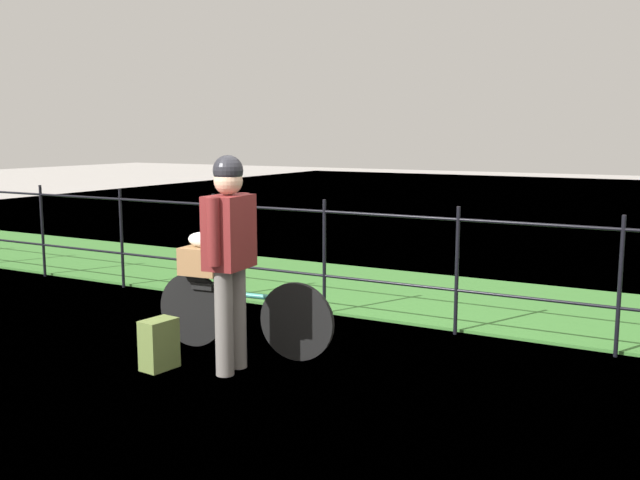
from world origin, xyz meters
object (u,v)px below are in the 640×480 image
object	(u,v)px
terrier_dog	(205,238)
bicycle_main	(241,313)
backpack_on_paving	(159,344)
wooden_crate	(203,261)
cyclist_person	(229,245)

from	to	relation	value
terrier_dog	bicycle_main	bearing A→B (deg)	5.46
terrier_dog	backpack_on_paving	distance (m)	0.99
bicycle_main	backpack_on_paving	size ratio (longest dim) A/B	4.12
wooden_crate	terrier_dog	distance (m)	0.20
terrier_dog	cyclist_person	distance (m)	0.68
cyclist_person	backpack_on_paving	bearing A→B (deg)	-156.30
bicycle_main	cyclist_person	world-z (taller)	cyclist_person
bicycle_main	cyclist_person	xyz separation A→B (m)	(0.21, -0.43, 0.66)
terrier_dog	backpack_on_paving	bearing A→B (deg)	-88.46
wooden_crate	cyclist_person	distance (m)	0.74
wooden_crate	terrier_dog	size ratio (longest dim) A/B	1.10
wooden_crate	backpack_on_paving	distance (m)	0.85
cyclist_person	backpack_on_paving	distance (m)	0.99
terrier_dog	backpack_on_paving	size ratio (longest dim) A/B	0.80
wooden_crate	cyclist_person	world-z (taller)	cyclist_person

